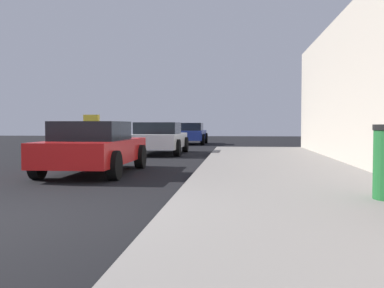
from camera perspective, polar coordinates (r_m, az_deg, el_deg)
The scene contains 5 objects.
ground_plane at distance 6.33m, azimuth -22.42°, elevation -8.72°, with size 80.00×80.00×0.00m, color black.
sidewalk at distance 5.70m, azimuth 16.47°, elevation -9.11°, with size 4.00×32.00×0.15m, color gray.
car_red at distance 11.50m, azimuth -12.02°, elevation -0.37°, with size 1.93×4.20×1.43m.
car_white at distance 18.53m, azimuth -4.13°, elevation 0.75°, with size 2.05×4.22×1.27m.
car_blue at distance 27.55m, azimuth -0.36°, elevation 1.33°, with size 2.02×4.09×1.27m.
Camera 1 is at (2.93, -5.48, 1.21)m, focal length 43.22 mm.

